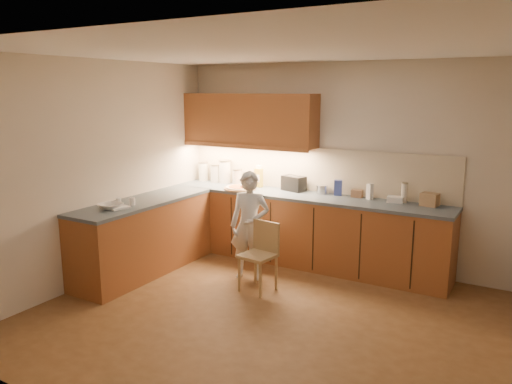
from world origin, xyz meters
TOP-DOWN VIEW (x-y plane):
  - room at (0.00, 0.00)m, footprint 4.54×4.50m
  - l_counter at (-0.92, 1.25)m, footprint 3.77×2.62m
  - backsplash at (-0.38, 1.99)m, footprint 3.75×0.02m
  - upper_cabinets at (-1.27, 1.82)m, footprint 1.95×0.36m
  - pizza_on_board at (-1.28, 1.59)m, footprint 0.44×0.44m
  - child at (-0.70, 0.89)m, footprint 0.54×0.43m
  - wooden_chair at (-0.41, 0.65)m, footprint 0.40×0.40m
  - mixing_bowl at (-1.95, -0.12)m, footprint 0.28×0.28m
  - canister_a at (-2.10, 1.88)m, footprint 0.14×0.14m
  - canister_b at (-1.87, 1.87)m, footprint 0.15×0.15m
  - canister_c at (-1.72, 1.89)m, footprint 0.18×0.18m
  - canister_d at (-1.48, 1.85)m, footprint 0.14×0.14m
  - oil_jug at (-1.14, 1.86)m, footprint 0.12×0.10m
  - toaster at (-0.60, 1.86)m, footprint 0.35×0.25m
  - steel_pot at (-0.20, 1.87)m, footprint 0.15×0.15m
  - blue_box at (0.02, 1.88)m, footprint 0.12×0.10m
  - card_box_a at (0.27, 1.89)m, footprint 0.15×0.11m
  - white_bottle at (0.45, 1.86)m, footprint 0.09×0.09m
  - flat_pack at (0.77, 1.84)m, footprint 0.20×0.15m
  - tall_jar at (0.86, 1.88)m, footprint 0.08×0.08m
  - card_box_b at (1.16, 1.86)m, footprint 0.21×0.18m
  - dough_cloth at (-1.94, -0.05)m, footprint 0.33×0.28m
  - spice_jar_a at (-2.03, 0.08)m, footprint 0.07×0.07m
  - spice_jar_b at (-1.87, 0.15)m, footprint 0.08×0.08m

SIDE VIEW (x-z plane):
  - wooden_chair at x=-0.41m, z-range 0.06..0.85m
  - l_counter at x=-0.92m, z-range 0.00..0.92m
  - child at x=-0.70m, z-range 0.00..1.31m
  - dough_cloth at x=-1.94m, z-range 0.92..0.94m
  - pizza_on_board at x=-1.28m, z-range 0.85..1.03m
  - mixing_bowl at x=-1.95m, z-range 0.92..0.98m
  - flat_pack at x=0.77m, z-range 0.92..0.99m
  - spice_jar_a at x=-2.03m, z-range 0.92..1.00m
  - spice_jar_b at x=-1.87m, z-range 0.92..1.01m
  - card_box_a at x=0.27m, z-range 0.92..1.02m
  - steel_pot at x=-0.20m, z-range 0.92..1.04m
  - card_box_b at x=1.16m, z-range 0.92..1.07m
  - white_bottle at x=0.45m, z-range 0.92..1.11m
  - blue_box at x=0.02m, z-range 0.92..1.12m
  - toaster at x=-0.60m, z-range 0.92..1.12m
  - canister_d at x=-1.48m, z-range 0.92..1.15m
  - tall_jar at x=0.86m, z-range 0.92..1.17m
  - canister_b at x=-1.87m, z-range 0.92..1.19m
  - oil_jug at x=-1.14m, z-range 0.91..1.21m
  - canister_a at x=-2.10m, z-range 0.92..1.20m
  - canister_c at x=-1.72m, z-range 0.92..1.26m
  - backsplash at x=-0.38m, z-range 0.92..1.50m
  - room at x=0.00m, z-range 0.37..2.99m
  - upper_cabinets at x=-1.27m, z-range 1.48..2.21m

